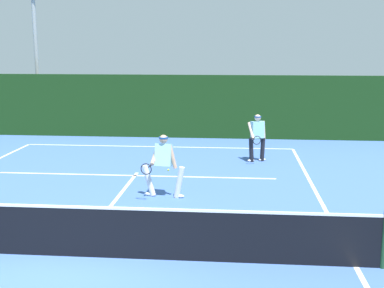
# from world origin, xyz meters

# --- Properties ---
(ground_plane) EXTENTS (80.00, 80.00, 0.00)m
(ground_plane) POSITION_xyz_m (0.00, 0.00, 0.00)
(ground_plane) COLOR #4267B5
(court_line_baseline_far) EXTENTS (10.54, 0.10, 0.01)m
(court_line_baseline_far) POSITION_xyz_m (0.00, 10.56, 0.00)
(court_line_baseline_far) COLOR white
(court_line_baseline_far) RESTS_ON ground_plane
(court_line_sideline_right) EXTENTS (0.10, 21.12, 0.01)m
(court_line_sideline_right) POSITION_xyz_m (5.27, 0.00, 0.00)
(court_line_sideline_right) COLOR white
(court_line_sideline_right) RESTS_ON ground_plane
(court_line_service) EXTENTS (8.59, 0.10, 0.01)m
(court_line_service) POSITION_xyz_m (0.00, 6.04, 0.00)
(court_line_service) COLOR white
(court_line_service) RESTS_ON ground_plane
(court_line_centre) EXTENTS (0.10, 6.40, 0.01)m
(court_line_centre) POSITION_xyz_m (0.00, 3.20, 0.00)
(court_line_centre) COLOR white
(court_line_centre) RESTS_ON ground_plane
(tennis_net) EXTENTS (11.55, 0.09, 1.07)m
(tennis_net) POSITION_xyz_m (0.00, 0.00, 0.51)
(tennis_net) COLOR #1E4723
(tennis_net) RESTS_ON ground_plane
(player_near) EXTENTS (1.17, 0.91, 1.67)m
(player_near) POSITION_xyz_m (1.20, 3.95, 0.92)
(player_near) COLOR silver
(player_near) RESTS_ON ground_plane
(player_far) EXTENTS (0.69, 0.92, 1.63)m
(player_far) POSITION_xyz_m (3.80, 8.32, 0.90)
(player_far) COLOR black
(player_far) RESTS_ON ground_plane
(tennis_ball) EXTENTS (0.07, 0.07, 0.07)m
(tennis_ball) POSITION_xyz_m (0.94, 6.72, 0.03)
(tennis_ball) COLOR #D1E033
(tennis_ball) RESTS_ON ground_plane
(back_fence_windscreen) EXTENTS (22.84, 0.12, 2.71)m
(back_fence_windscreen) POSITION_xyz_m (0.00, 12.63, 1.36)
(back_fence_windscreen) COLOR #163713
(back_fence_windscreen) RESTS_ON ground_plane
(light_pole) EXTENTS (0.55, 0.44, 6.55)m
(light_pole) POSITION_xyz_m (-6.29, 14.36, 4.09)
(light_pole) COLOR #9EA39E
(light_pole) RESTS_ON ground_plane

